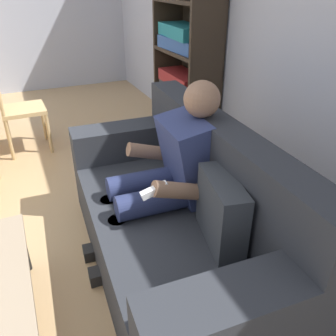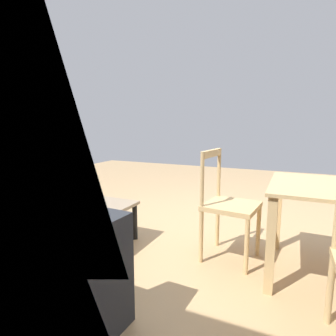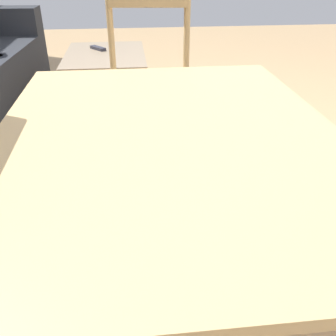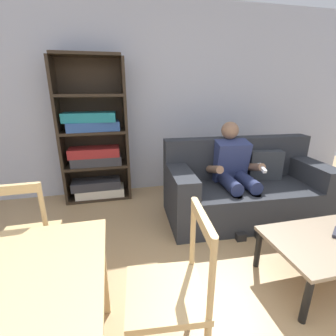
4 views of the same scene
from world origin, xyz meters
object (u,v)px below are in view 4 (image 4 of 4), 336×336
(dining_chair_near_wall, at_px, (27,241))
(coffee_table, at_px, (328,246))
(person_lounging, at_px, (234,171))
(bookshelf, at_px, (95,144))
(couch, at_px, (244,189))
(dining_chair_facing_couch, at_px, (170,292))

(dining_chair_near_wall, bearing_deg, coffee_table, -10.90)
(person_lounging, distance_m, bookshelf, 1.88)
(couch, xyz_separation_m, person_lounging, (-0.16, -0.00, 0.25))
(couch, height_order, dining_chair_near_wall, dining_chair_near_wall)
(person_lounging, height_order, bookshelf, bookshelf)
(coffee_table, relative_size, dining_chair_facing_couch, 0.97)
(coffee_table, bearing_deg, bookshelf, 131.01)
(dining_chair_facing_couch, bearing_deg, coffee_table, 11.59)
(couch, bearing_deg, dining_chair_facing_couch, -131.73)
(dining_chair_near_wall, bearing_deg, couch, 18.41)
(couch, bearing_deg, bookshelf, 152.22)
(person_lounging, distance_m, coffee_table, 1.21)
(person_lounging, xyz_separation_m, dining_chair_facing_couch, (-1.13, -1.45, -0.12))
(couch, bearing_deg, dining_chair_near_wall, -161.59)
(couch, distance_m, dining_chair_near_wall, 2.33)
(bookshelf, bearing_deg, dining_chair_near_wall, -104.48)
(couch, distance_m, person_lounging, 0.29)
(person_lounging, relative_size, bookshelf, 0.59)
(couch, relative_size, bookshelf, 1.00)
(couch, distance_m, bookshelf, 2.06)
(coffee_table, bearing_deg, person_lounging, 100.37)
(person_lounging, relative_size, dining_chair_near_wall, 1.19)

